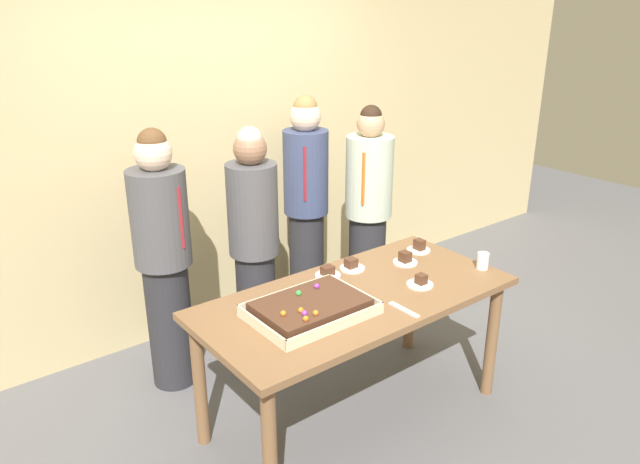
% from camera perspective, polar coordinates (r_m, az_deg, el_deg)
% --- Properties ---
extents(ground_plane, '(12.00, 12.00, 0.00)m').
position_cam_1_polar(ground_plane, '(3.74, 3.17, -16.87)').
color(ground_plane, '#5B5B60').
extents(interior_back_panel, '(8.00, 0.12, 3.00)m').
position_cam_1_polar(interior_back_panel, '(4.36, -10.54, 10.12)').
color(interior_back_panel, '#CCB784').
rests_on(interior_back_panel, ground_plane).
extents(party_table, '(1.77, 0.84, 0.80)m').
position_cam_1_polar(party_table, '(3.36, 3.41, -7.40)').
color(party_table, brown).
rests_on(party_table, ground_plane).
extents(sheet_cake, '(0.61, 0.44, 0.10)m').
position_cam_1_polar(sheet_cake, '(3.09, -0.91, -7.20)').
color(sheet_cake, beige).
rests_on(sheet_cake, party_table).
extents(plated_slice_near_left, '(0.15, 0.15, 0.06)m').
position_cam_1_polar(plated_slice_near_left, '(3.61, 3.02, -3.19)').
color(plated_slice_near_left, white).
rests_on(plated_slice_near_left, party_table).
extents(plated_slice_near_right, '(0.15, 0.15, 0.07)m').
position_cam_1_polar(plated_slice_near_right, '(3.45, 9.48, -4.71)').
color(plated_slice_near_right, white).
rests_on(plated_slice_near_right, party_table).
extents(plated_slice_far_left, '(0.15, 0.15, 0.08)m').
position_cam_1_polar(plated_slice_far_left, '(3.91, 9.34, -1.44)').
color(plated_slice_far_left, white).
rests_on(plated_slice_far_left, party_table).
extents(plated_slice_far_right, '(0.15, 0.15, 0.07)m').
position_cam_1_polar(plated_slice_far_right, '(3.72, 8.05, -2.58)').
color(plated_slice_far_right, white).
rests_on(plated_slice_far_right, party_table).
extents(plated_slice_center_front, '(0.15, 0.15, 0.06)m').
position_cam_1_polar(plated_slice_center_front, '(3.51, 0.74, -3.89)').
color(plated_slice_center_front, white).
rests_on(plated_slice_center_front, party_table).
extents(drink_cup_nearest, '(0.07, 0.07, 0.10)m').
position_cam_1_polar(drink_cup_nearest, '(3.72, 15.14, -2.65)').
color(drink_cup_nearest, white).
rests_on(drink_cup_nearest, party_table).
extents(cake_server_utensil, '(0.03, 0.20, 0.01)m').
position_cam_1_polar(cake_server_utensil, '(3.17, 7.95, -7.28)').
color(cake_server_utensil, silver).
rests_on(cake_server_utensil, party_table).
extents(person_serving_front, '(0.32, 0.32, 1.61)m').
position_cam_1_polar(person_serving_front, '(3.84, -6.24, -1.41)').
color(person_serving_front, '#28282D').
rests_on(person_serving_front, ground_plane).
extents(person_green_shirt_behind, '(0.33, 0.33, 1.69)m').
position_cam_1_polar(person_green_shirt_behind, '(4.43, -1.32, 2.50)').
color(person_green_shirt_behind, '#28282D').
rests_on(person_green_shirt_behind, ground_plane).
extents(person_striped_tie_right, '(0.34, 0.34, 1.64)m').
position_cam_1_polar(person_striped_tie_right, '(3.73, -14.57, -2.44)').
color(person_striped_tie_right, '#28282D').
rests_on(person_striped_tie_right, ground_plane).
extents(person_left_edge_reaching, '(0.34, 0.34, 1.64)m').
position_cam_1_polar(person_left_edge_reaching, '(4.38, 4.57, 1.61)').
color(person_left_edge_reaching, '#28282D').
rests_on(person_left_edge_reaching, ground_plane).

